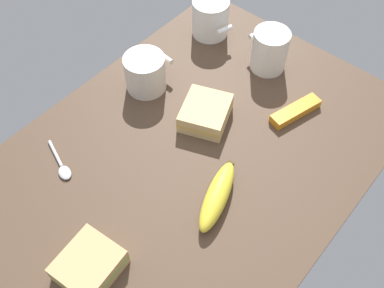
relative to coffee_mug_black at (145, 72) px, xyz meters
The scene contains 9 objects.
tabletop 22.33cm from the coffee_mug_black, 69.71° to the left, with size 90.00×64.00×2.00cm, color #4C3828.
coffee_mug_black is the anchor object (origin of this frame).
coffee_mug_milky 29.34cm from the coffee_mug_black, 143.71° to the left, with size 8.37×10.74×10.06cm.
coffee_mug_spare 24.14cm from the coffee_mug_black, behind, with size 9.06×11.59×9.54cm.
sandwich_main 44.68cm from the coffee_mug_black, 31.53° to the left, with size 11.26×10.36×4.40cm.
sandwich_side 16.92cm from the coffee_mug_black, 93.85° to the left, with size 13.48×12.89×4.40cm.
banana 34.10cm from the coffee_mug_black, 67.37° to the left, with size 16.50×9.23×4.19cm.
spoon 27.90cm from the coffee_mug_black, ahead, with size 5.00×10.80×0.80cm.
snack_bar 34.54cm from the coffee_mug_black, 116.33° to the left, with size 12.33×3.19×2.00cm, color orange.
Camera 1 is at (40.38, 34.67, 77.90)cm, focal length 41.73 mm.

